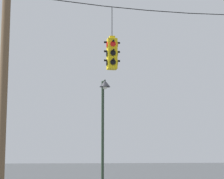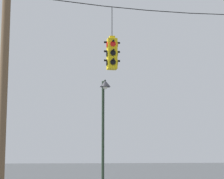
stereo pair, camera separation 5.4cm
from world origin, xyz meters
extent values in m
cylinder|color=brown|center=(-5.93, 0.29, 3.91)|extent=(0.29, 0.29, 7.83)
cylinder|color=black|center=(-3.39, 0.29, 7.38)|extent=(1.70, 0.03, 0.13)
cylinder|color=black|center=(-1.69, 0.29, 7.30)|extent=(1.69, 0.03, 0.08)
cylinder|color=black|center=(0.00, 0.29, 7.28)|extent=(1.69, 0.03, 0.03)
cylinder|color=black|center=(1.69, 0.29, 7.30)|extent=(1.69, 0.03, 0.08)
cube|color=yellow|center=(-2.17, 0.29, 5.55)|extent=(0.34, 0.34, 1.12)
cube|color=yellow|center=(-2.17, 0.29, 6.16)|extent=(0.19, 0.19, 0.10)
cylinder|color=black|center=(-2.17, 0.29, 6.76)|extent=(0.02, 0.02, 1.11)
cylinder|color=red|center=(-2.17, 0.10, 5.88)|extent=(0.20, 0.03, 0.20)
cylinder|color=black|center=(-2.17, 0.06, 5.97)|extent=(0.07, 0.12, 0.07)
cylinder|color=black|center=(-2.17, 0.10, 5.55)|extent=(0.20, 0.03, 0.20)
cylinder|color=black|center=(-2.17, 0.06, 5.64)|extent=(0.07, 0.12, 0.07)
cylinder|color=black|center=(-2.17, 0.10, 5.21)|extent=(0.20, 0.03, 0.20)
cylinder|color=black|center=(-2.17, 0.06, 5.30)|extent=(0.07, 0.12, 0.07)
cylinder|color=red|center=(-2.17, 0.47, 5.88)|extent=(0.20, 0.03, 0.20)
cylinder|color=black|center=(-2.17, 0.52, 5.97)|extent=(0.07, 0.12, 0.07)
cylinder|color=black|center=(-2.17, 0.47, 5.55)|extent=(0.20, 0.03, 0.20)
cylinder|color=black|center=(-2.17, 0.52, 5.64)|extent=(0.07, 0.12, 0.07)
cylinder|color=black|center=(-2.17, 0.47, 5.21)|extent=(0.20, 0.03, 0.20)
cylinder|color=black|center=(-2.17, 0.52, 5.30)|extent=(0.07, 0.12, 0.07)
cylinder|color=red|center=(-2.36, 0.29, 5.88)|extent=(0.03, 0.20, 0.20)
cylinder|color=black|center=(-2.40, 0.29, 5.97)|extent=(0.12, 0.07, 0.07)
cylinder|color=black|center=(-2.36, 0.29, 5.55)|extent=(0.03, 0.20, 0.20)
cylinder|color=black|center=(-2.40, 0.29, 5.64)|extent=(0.12, 0.07, 0.07)
cylinder|color=black|center=(-2.36, 0.29, 5.21)|extent=(0.03, 0.20, 0.20)
cylinder|color=black|center=(-2.40, 0.29, 5.30)|extent=(0.12, 0.07, 0.07)
cylinder|color=red|center=(-1.99, 0.29, 5.88)|extent=(0.03, 0.20, 0.20)
cylinder|color=black|center=(-1.94, 0.29, 5.97)|extent=(0.12, 0.07, 0.07)
cylinder|color=black|center=(-1.99, 0.29, 5.55)|extent=(0.03, 0.20, 0.20)
cylinder|color=black|center=(-1.94, 0.29, 5.64)|extent=(0.12, 0.07, 0.07)
cylinder|color=black|center=(-1.99, 0.29, 5.21)|extent=(0.03, 0.20, 0.20)
cylinder|color=black|center=(-1.94, 0.29, 5.30)|extent=(0.12, 0.07, 0.07)
cylinder|color=#233323|center=(-1.81, 4.05, 2.60)|extent=(0.12, 0.12, 5.20)
cylinder|color=#233323|center=(-1.81, 3.79, 5.15)|extent=(0.07, 0.52, 0.07)
cone|color=#232328|center=(-1.81, 3.54, 5.01)|extent=(0.47, 0.47, 0.28)
sphere|color=silver|center=(-1.81, 3.54, 4.87)|extent=(0.21, 0.21, 0.21)
camera|label=1|loc=(-5.26, -14.71, 1.93)|focal=70.00mm
camera|label=2|loc=(-5.21, -14.72, 1.93)|focal=70.00mm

